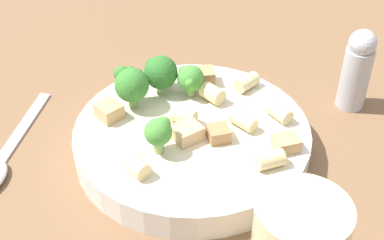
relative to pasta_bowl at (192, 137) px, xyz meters
name	(u,v)px	position (x,y,z in m)	size (l,w,h in m)	color
ground_plane	(192,150)	(0.00, 0.00, -0.02)	(2.00, 2.00, 0.00)	brown
pasta_bowl	(192,137)	(0.00, 0.00, 0.00)	(0.24, 0.24, 0.03)	silver
broccoli_floret_0	(131,83)	(0.05, 0.05, 0.04)	(0.04, 0.04, 0.04)	#84AD60
broccoli_floret_1	(190,79)	(0.06, -0.01, 0.03)	(0.03, 0.03, 0.03)	#93B766
broccoli_floret_2	(159,132)	(-0.03, 0.04, 0.04)	(0.03, 0.03, 0.04)	#93B766
broccoli_floret_3	(161,72)	(0.07, 0.02, 0.04)	(0.04, 0.04, 0.04)	#9EC175
rigatoni_0	(137,167)	(-0.05, 0.06, 0.02)	(0.02, 0.02, 0.02)	beige
rigatoni_1	(279,112)	(-0.01, -0.09, 0.02)	(0.02, 0.02, 0.03)	beige
rigatoni_2	(243,121)	(-0.01, -0.05, 0.02)	(0.01, 0.01, 0.03)	beige
rigatoni_3	(247,83)	(0.05, -0.07, 0.02)	(0.02, 0.02, 0.03)	beige
rigatoni_4	(213,94)	(0.04, -0.03, 0.02)	(0.02, 0.02, 0.02)	beige
rigatoni_5	(270,160)	(-0.07, -0.06, 0.02)	(0.02, 0.02, 0.03)	beige
rigatoni_6	(184,116)	(0.01, 0.01, 0.02)	(0.02, 0.02, 0.02)	beige
chicken_chunk_0	(206,76)	(0.07, -0.03, 0.02)	(0.02, 0.02, 0.02)	tan
chicken_chunk_1	(109,111)	(0.04, 0.08, 0.02)	(0.02, 0.02, 0.02)	tan
chicken_chunk_2	(286,143)	(-0.05, -0.08, 0.02)	(0.02, 0.02, 0.01)	tan
chicken_chunk_3	(218,133)	(-0.02, -0.02, 0.02)	(0.02, 0.02, 0.01)	#A87A4C
chicken_chunk_4	(187,133)	(-0.02, 0.01, 0.02)	(0.03, 0.02, 0.02)	tan
pepper_shaker	(357,69)	(0.03, -0.19, 0.03)	(0.03, 0.03, 0.10)	#B2B2B7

